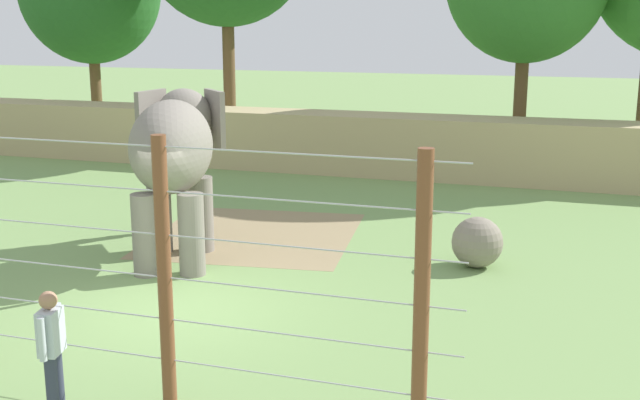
{
  "coord_description": "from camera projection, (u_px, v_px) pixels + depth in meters",
  "views": [
    {
      "loc": [
        6.35,
        -11.48,
        4.83
      ],
      "look_at": [
        1.66,
        2.8,
        1.4
      ],
      "focal_mm": 44.6,
      "sensor_mm": 36.0,
      "label": 1
    }
  ],
  "objects": [
    {
      "name": "ground_plane",
      "position": [
        177.0,
        307.0,
        13.64
      ],
      "size": [
        120.0,
        120.0,
        0.0
      ],
      "primitive_type": "plane",
      "color": "#759956"
    },
    {
      "name": "enrichment_ball",
      "position": [
        477.0,
        242.0,
        15.75
      ],
      "size": [
        1.02,
        1.02,
        1.02
      ],
      "primitive_type": "sphere",
      "color": "gray",
      "rests_on": "ground"
    },
    {
      "name": "zookeeper",
      "position": [
        52.0,
        350.0,
        9.61
      ],
      "size": [
        0.3,
        0.58,
        1.67
      ],
      "color": "#33384C",
      "rests_on": "ground"
    },
    {
      "name": "elephant",
      "position": [
        175.0,
        151.0,
        16.03
      ],
      "size": [
        2.67,
        4.33,
        3.36
      ],
      "color": "gray",
      "rests_on": "ground"
    },
    {
      "name": "dirt_patch",
      "position": [
        255.0,
        235.0,
        18.22
      ],
      "size": [
        5.06,
        5.28,
        0.01
      ],
      "primitive_type": "cube",
      "rotation": [
        0.0,
        0.0,
        0.13
      ],
      "color": "#937F5B",
      "rests_on": "ground"
    },
    {
      "name": "cable_fence",
      "position": [
        51.0,
        262.0,
        10.3
      ],
      "size": [
        10.64,
        0.18,
        3.5
      ],
      "color": "brown",
      "rests_on": "ground"
    },
    {
      "name": "embankment_wall",
      "position": [
        368.0,
        144.0,
        25.31
      ],
      "size": [
        36.0,
        1.8,
        1.89
      ],
      "primitive_type": "cube",
      "color": "tan",
      "rests_on": "ground"
    }
  ]
}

